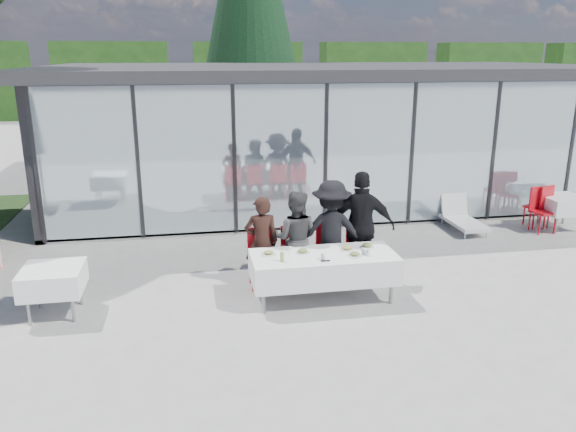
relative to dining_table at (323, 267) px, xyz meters
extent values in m
plane|color=#A4A09B|center=(-0.14, -0.47, -0.54)|extent=(90.00, 90.00, 0.00)
cube|color=gray|center=(1.86, 7.53, -0.49)|extent=(14.00, 8.00, 0.10)
cube|color=black|center=(1.86, 11.43, 1.06)|extent=(14.00, 0.20, 3.20)
cube|color=black|center=(-5.04, 7.53, 1.06)|extent=(0.20, 8.00, 3.20)
cube|color=black|center=(8.76, 7.53, 1.06)|extent=(0.20, 8.00, 3.20)
cube|color=silver|center=(1.86, 3.56, 1.06)|extent=(13.60, 0.06, 3.10)
cube|color=#2D2D30|center=(1.86, 7.13, 2.78)|extent=(14.80, 8.80, 0.24)
cube|color=#262628|center=(-4.94, 3.56, 1.06)|extent=(0.08, 0.10, 3.10)
cube|color=#262628|center=(-3.00, 3.56, 1.06)|extent=(0.08, 0.10, 3.10)
cube|color=#262628|center=(-1.06, 3.56, 1.06)|extent=(0.08, 0.10, 3.10)
cube|color=#262628|center=(0.89, 3.56, 1.06)|extent=(0.08, 0.10, 3.10)
cube|color=#262628|center=(2.83, 3.56, 1.06)|extent=(0.08, 0.10, 3.10)
cube|color=#262628|center=(4.77, 3.56, 1.06)|extent=(0.08, 0.10, 3.10)
cube|color=#262628|center=(6.71, 3.56, 1.06)|extent=(0.08, 0.10, 3.10)
cube|color=red|center=(-0.64, 6.03, -0.09)|extent=(0.45, 0.45, 0.90)
cube|color=red|center=(0.86, 6.53, -0.09)|extent=(0.45, 0.45, 0.90)
cube|color=red|center=(3.36, 6.03, -0.09)|extent=(0.45, 0.45, 0.90)
cube|color=red|center=(5.36, 6.73, -0.09)|extent=(0.45, 0.45, 0.90)
cube|color=#173711|center=(-6.14, 27.53, 1.66)|extent=(6.50, 2.00, 4.40)
cube|color=#173711|center=(1.86, 27.53, 1.66)|extent=(6.50, 2.00, 4.40)
cube|color=#173711|center=(9.86, 27.53, 1.66)|extent=(6.50, 2.00, 4.40)
cube|color=#173711|center=(17.86, 27.53, 1.66)|extent=(6.50, 2.00, 4.40)
cube|color=white|center=(0.00, 0.00, 0.00)|extent=(2.26, 0.96, 0.42)
cylinder|color=gray|center=(-1.00, -0.35, -0.18)|extent=(0.06, 0.06, 0.71)
cylinder|color=gray|center=(1.00, -0.35, -0.18)|extent=(0.06, 0.06, 0.71)
cylinder|color=gray|center=(-1.00, 0.35, -0.18)|extent=(0.06, 0.06, 0.71)
cylinder|color=gray|center=(1.00, 0.35, -0.18)|extent=(0.06, 0.06, 0.71)
imported|color=#321B16|center=(-0.88, 0.70, 0.23)|extent=(0.57, 0.57, 1.54)
cube|color=red|center=(-0.88, 0.66, -0.09)|extent=(0.44, 0.44, 0.05)
cube|color=red|center=(-0.88, 0.86, 0.16)|extent=(0.44, 0.04, 0.55)
cylinder|color=red|center=(-1.06, 0.48, -0.32)|extent=(0.04, 0.04, 0.43)
cylinder|color=red|center=(-0.70, 0.48, -0.32)|extent=(0.04, 0.04, 0.43)
cylinder|color=red|center=(-1.06, 0.84, -0.32)|extent=(0.04, 0.04, 0.43)
cylinder|color=red|center=(-0.70, 0.84, -0.32)|extent=(0.04, 0.04, 0.43)
imported|color=#454545|center=(-0.31, 0.70, 0.27)|extent=(0.99, 0.99, 1.61)
cube|color=red|center=(-0.31, 0.66, -0.09)|extent=(0.44, 0.44, 0.05)
cube|color=red|center=(-0.31, 0.86, 0.16)|extent=(0.44, 0.04, 0.55)
cylinder|color=red|center=(-0.49, 0.48, -0.32)|extent=(0.04, 0.04, 0.43)
cylinder|color=red|center=(-0.13, 0.48, -0.32)|extent=(0.04, 0.04, 0.43)
cylinder|color=red|center=(-0.49, 0.84, -0.32)|extent=(0.04, 0.04, 0.43)
cylinder|color=red|center=(-0.13, 0.84, -0.32)|extent=(0.04, 0.04, 0.43)
imported|color=black|center=(0.29, 0.70, 0.34)|extent=(1.33, 1.33, 1.76)
cube|color=red|center=(0.29, 0.66, -0.09)|extent=(0.44, 0.44, 0.05)
cube|color=red|center=(0.29, 0.86, 0.16)|extent=(0.44, 0.04, 0.55)
cylinder|color=red|center=(0.11, 0.48, -0.32)|extent=(0.04, 0.04, 0.43)
cylinder|color=red|center=(0.47, 0.48, -0.32)|extent=(0.04, 0.04, 0.43)
cylinder|color=red|center=(0.11, 0.84, -0.32)|extent=(0.04, 0.04, 0.43)
cylinder|color=red|center=(0.47, 0.84, -0.32)|extent=(0.04, 0.04, 0.43)
imported|color=black|center=(0.82, 0.70, 0.41)|extent=(1.36, 1.36, 1.89)
cube|color=red|center=(0.82, 0.66, -0.09)|extent=(0.44, 0.44, 0.05)
cube|color=red|center=(0.82, 0.86, 0.16)|extent=(0.44, 0.04, 0.55)
cylinder|color=red|center=(0.64, 0.48, -0.32)|extent=(0.04, 0.04, 0.43)
cylinder|color=red|center=(1.00, 0.48, -0.32)|extent=(0.04, 0.04, 0.43)
cylinder|color=red|center=(0.64, 0.84, -0.32)|extent=(0.04, 0.04, 0.43)
cylinder|color=red|center=(1.00, 0.84, -0.32)|extent=(0.04, 0.04, 0.43)
cylinder|color=white|center=(-0.85, 0.13, 0.22)|extent=(0.23, 0.23, 0.01)
ellipsoid|color=tan|center=(-0.85, 0.13, 0.25)|extent=(0.15, 0.15, 0.05)
cylinder|color=white|center=(-0.31, 0.11, 0.22)|extent=(0.23, 0.23, 0.01)
ellipsoid|color=#466927|center=(-0.31, 0.11, 0.25)|extent=(0.15, 0.15, 0.05)
cylinder|color=white|center=(0.41, 0.13, 0.22)|extent=(0.23, 0.23, 0.01)
ellipsoid|color=tan|center=(0.41, 0.13, 0.25)|extent=(0.15, 0.15, 0.05)
cylinder|color=white|center=(0.76, 0.19, 0.22)|extent=(0.23, 0.23, 0.01)
ellipsoid|color=#466927|center=(0.76, 0.19, 0.25)|extent=(0.15, 0.15, 0.05)
cylinder|color=white|center=(0.45, -0.17, 0.22)|extent=(0.23, 0.23, 0.01)
ellipsoid|color=#466927|center=(0.45, -0.17, 0.25)|extent=(0.15, 0.15, 0.05)
cylinder|color=#94C853|center=(-0.69, -0.20, 0.28)|extent=(0.06, 0.06, 0.15)
cylinder|color=silver|center=(-0.07, -0.23, 0.26)|extent=(0.07, 0.07, 0.10)
cylinder|color=silver|center=(0.65, -0.20, 0.26)|extent=(0.07, 0.07, 0.10)
cylinder|color=silver|center=(0.61, -0.11, 0.26)|extent=(0.07, 0.07, 0.10)
cube|color=black|center=(-0.05, -0.30, 0.22)|extent=(0.14, 0.03, 0.01)
cube|color=white|center=(-4.04, 0.16, 0.02)|extent=(0.86, 0.86, 0.36)
cylinder|color=gray|center=(-4.34, -0.14, -0.18)|extent=(0.05, 0.05, 0.72)
cylinder|color=gray|center=(-3.74, -0.14, -0.18)|extent=(0.05, 0.05, 0.72)
cylinder|color=gray|center=(-4.34, 0.46, -0.18)|extent=(0.05, 0.05, 0.72)
cylinder|color=gray|center=(-3.74, 0.46, -0.18)|extent=(0.05, 0.05, 0.72)
cube|color=white|center=(6.04, 2.67, 0.02)|extent=(0.86, 0.86, 0.36)
cylinder|color=gray|center=(5.74, 2.37, -0.18)|extent=(0.05, 0.05, 0.72)
cylinder|color=gray|center=(5.74, 2.97, -0.18)|extent=(0.05, 0.05, 0.72)
cylinder|color=gray|center=(6.34, 2.97, -0.18)|extent=(0.05, 0.05, 0.72)
cube|color=red|center=(5.50, 2.53, -0.09)|extent=(0.52, 0.52, 0.05)
cube|color=red|center=(5.46, 2.73, 0.16)|extent=(0.44, 0.13, 0.55)
cylinder|color=red|center=(5.32, 2.35, -0.32)|extent=(0.04, 0.04, 0.43)
cylinder|color=red|center=(5.68, 2.35, -0.32)|extent=(0.04, 0.04, 0.43)
cylinder|color=red|center=(5.32, 2.71, -0.32)|extent=(0.04, 0.04, 0.43)
cylinder|color=red|center=(5.68, 2.71, -0.32)|extent=(0.04, 0.04, 0.43)
cube|color=red|center=(5.61, 2.92, -0.09)|extent=(0.57, 0.57, 0.05)
cube|color=red|center=(5.69, 2.74, 0.16)|extent=(0.42, 0.20, 0.55)
cylinder|color=red|center=(5.43, 2.74, -0.32)|extent=(0.04, 0.04, 0.43)
cylinder|color=red|center=(5.79, 2.74, -0.32)|extent=(0.04, 0.04, 0.43)
cylinder|color=red|center=(5.43, 3.10, -0.32)|extent=(0.04, 0.04, 0.43)
cylinder|color=red|center=(5.79, 3.10, -0.32)|extent=(0.04, 0.04, 0.43)
cube|color=white|center=(3.89, 2.93, -0.36)|extent=(0.61, 1.30, 0.08)
cube|color=white|center=(3.90, 3.48, -0.09)|extent=(0.60, 0.27, 0.54)
cylinder|color=white|center=(3.64, 2.38, -0.47)|extent=(0.04, 0.04, 0.14)
cylinder|color=white|center=(4.14, 2.38, -0.47)|extent=(0.04, 0.04, 0.14)
cylinder|color=white|center=(3.64, 3.48, -0.47)|extent=(0.04, 0.04, 0.14)
cylinder|color=white|center=(4.14, 3.48, -0.47)|extent=(0.04, 0.04, 0.14)
cylinder|color=#382316|center=(0.36, 12.53, 0.46)|extent=(0.44, 0.44, 2.00)
camera|label=1|loc=(-2.00, -7.96, 3.22)|focal=35.00mm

